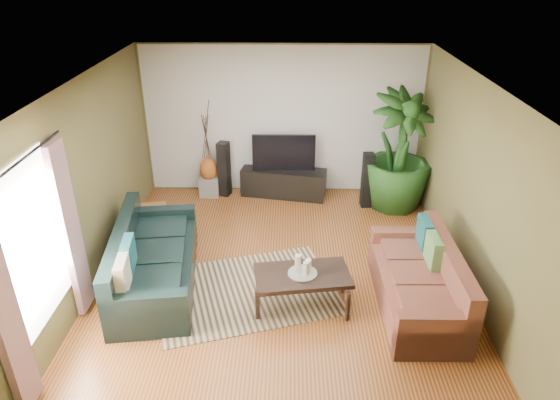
{
  "coord_description": "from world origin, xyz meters",
  "views": [
    {
      "loc": [
        0.12,
        -5.84,
        4.09
      ],
      "look_at": [
        0.0,
        0.2,
        1.05
      ],
      "focal_mm": 32.0,
      "sensor_mm": 36.0,
      "label": 1
    }
  ],
  "objects_px": {
    "coffee_table": "(302,289)",
    "vase": "(208,169)",
    "speaker_left": "(224,169)",
    "pedestal": "(210,186)",
    "sofa_right": "(418,278)",
    "sofa_left": "(155,256)",
    "television": "(284,153)",
    "potted_plant": "(399,151)",
    "tv_stand": "(284,182)",
    "speaker_right": "(367,180)",
    "side_table": "(152,223)"
  },
  "relations": [
    {
      "from": "speaker_left",
      "to": "potted_plant",
      "type": "xyz_separation_m",
      "value": [
        3.05,
        -0.39,
        0.52
      ]
    },
    {
      "from": "potted_plant",
      "to": "pedestal",
      "type": "xyz_separation_m",
      "value": [
        -3.33,
        0.39,
        -0.86
      ]
    },
    {
      "from": "sofa_left",
      "to": "television",
      "type": "xyz_separation_m",
      "value": [
        1.69,
        2.76,
        0.42
      ]
    },
    {
      "from": "tv_stand",
      "to": "side_table",
      "type": "bearing_deg",
      "value": -132.55
    },
    {
      "from": "side_table",
      "to": "sofa_left",
      "type": "bearing_deg",
      "value": -73.35
    },
    {
      "from": "tv_stand",
      "to": "vase",
      "type": "distance_m",
      "value": 1.4
    },
    {
      "from": "sofa_right",
      "to": "speaker_left",
      "type": "bearing_deg",
      "value": -139.21
    },
    {
      "from": "television",
      "to": "pedestal",
      "type": "xyz_separation_m",
      "value": [
        -1.37,
        0.0,
        -0.67
      ]
    },
    {
      "from": "speaker_right",
      "to": "pedestal",
      "type": "height_order",
      "value": "speaker_right"
    },
    {
      "from": "sofa_right",
      "to": "speaker_left",
      "type": "height_order",
      "value": "speaker_left"
    },
    {
      "from": "sofa_left",
      "to": "coffee_table",
      "type": "relative_size",
      "value": 1.95
    },
    {
      "from": "side_table",
      "to": "vase",
      "type": "bearing_deg",
      "value": 66.14
    },
    {
      "from": "sofa_left",
      "to": "tv_stand",
      "type": "height_order",
      "value": "sofa_left"
    },
    {
      "from": "coffee_table",
      "to": "speaker_right",
      "type": "bearing_deg",
      "value": 58.65
    },
    {
      "from": "sofa_right",
      "to": "side_table",
      "type": "xyz_separation_m",
      "value": [
        -3.77,
        1.66,
        -0.18
      ]
    },
    {
      "from": "speaker_left",
      "to": "pedestal",
      "type": "xyz_separation_m",
      "value": [
        -0.29,
        0.0,
        -0.34
      ]
    },
    {
      "from": "sofa_left",
      "to": "side_table",
      "type": "bearing_deg",
      "value": 9.02
    },
    {
      "from": "coffee_table",
      "to": "vase",
      "type": "bearing_deg",
      "value": 108.7
    },
    {
      "from": "coffee_table",
      "to": "side_table",
      "type": "height_order",
      "value": "side_table"
    },
    {
      "from": "television",
      "to": "speaker_right",
      "type": "bearing_deg",
      "value": -15.25
    },
    {
      "from": "speaker_left",
      "to": "potted_plant",
      "type": "height_order",
      "value": "potted_plant"
    },
    {
      "from": "vase",
      "to": "speaker_right",
      "type": "bearing_deg",
      "value": -8.0
    },
    {
      "from": "coffee_table",
      "to": "tv_stand",
      "type": "distance_m",
      "value": 3.22
    },
    {
      "from": "sofa_left",
      "to": "coffee_table",
      "type": "height_order",
      "value": "sofa_left"
    },
    {
      "from": "coffee_table",
      "to": "vase",
      "type": "height_order",
      "value": "vase"
    },
    {
      "from": "sofa_left",
      "to": "pedestal",
      "type": "relative_size",
      "value": 6.61
    },
    {
      "from": "speaker_right",
      "to": "tv_stand",
      "type": "bearing_deg",
      "value": 161.02
    },
    {
      "from": "television",
      "to": "vase",
      "type": "relative_size",
      "value": 2.52
    },
    {
      "from": "coffee_table",
      "to": "side_table",
      "type": "relative_size",
      "value": 2.39
    },
    {
      "from": "coffee_table",
      "to": "speaker_right",
      "type": "distance_m",
      "value": 3.06
    },
    {
      "from": "potted_plant",
      "to": "vase",
      "type": "xyz_separation_m",
      "value": [
        -3.33,
        0.39,
        -0.52
      ]
    },
    {
      "from": "potted_plant",
      "to": "pedestal",
      "type": "relative_size",
      "value": 5.91
    },
    {
      "from": "sofa_right",
      "to": "pedestal",
      "type": "height_order",
      "value": "sofa_right"
    },
    {
      "from": "speaker_left",
      "to": "pedestal",
      "type": "distance_m",
      "value": 0.44
    },
    {
      "from": "television",
      "to": "potted_plant",
      "type": "distance_m",
      "value": 2.01
    },
    {
      "from": "coffee_table",
      "to": "speaker_right",
      "type": "xyz_separation_m",
      "value": [
        1.19,
        2.81,
        0.25
      ]
    },
    {
      "from": "vase",
      "to": "sofa_right",
      "type": "bearing_deg",
      "value": -45.97
    },
    {
      "from": "television",
      "to": "potted_plant",
      "type": "height_order",
      "value": "potted_plant"
    },
    {
      "from": "sofa_right",
      "to": "tv_stand",
      "type": "height_order",
      "value": "sofa_right"
    },
    {
      "from": "speaker_right",
      "to": "pedestal",
      "type": "bearing_deg",
      "value": 168.27
    },
    {
      "from": "speaker_right",
      "to": "vase",
      "type": "distance_m",
      "value": 2.86
    },
    {
      "from": "side_table",
      "to": "coffee_table",
      "type": "bearing_deg",
      "value": -35.7
    },
    {
      "from": "speaker_right",
      "to": "coffee_table",
      "type": "bearing_deg",
      "value": -116.61
    },
    {
      "from": "coffee_table",
      "to": "television",
      "type": "height_order",
      "value": "television"
    },
    {
      "from": "sofa_right",
      "to": "vase",
      "type": "bearing_deg",
      "value": -136.44
    },
    {
      "from": "sofa_right",
      "to": "speaker_right",
      "type": "relative_size",
      "value": 2.0
    },
    {
      "from": "tv_stand",
      "to": "vase",
      "type": "relative_size",
      "value": 3.44
    },
    {
      "from": "tv_stand",
      "to": "pedestal",
      "type": "bearing_deg",
      "value": -169.38
    },
    {
      "from": "sofa_right",
      "to": "vase",
      "type": "distance_m",
      "value": 4.44
    },
    {
      "from": "television",
      "to": "speaker_right",
      "type": "distance_m",
      "value": 1.56
    }
  ]
}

